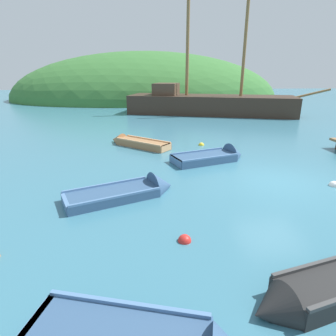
{
  "coord_description": "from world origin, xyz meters",
  "views": [
    {
      "loc": [
        -4.94,
        -9.5,
        3.89
      ],
      "look_at": [
        -4.01,
        0.87,
        0.34
      ],
      "focal_mm": 30.21,
      "sensor_mm": 36.0,
      "label": 1
    }
  ],
  "objects": [
    {
      "name": "rowboat_near_dock",
      "position": [
        -1.63,
        2.82,
        0.11
      ],
      "size": [
        3.75,
        2.33,
        1.21
      ],
      "rotation": [
        0.0,
        0.0,
        0.33
      ],
      "color": "#335175",
      "rests_on": "ground"
    },
    {
      "name": "ground_plane",
      "position": [
        0.0,
        0.0,
        0.0
      ],
      "size": [
        120.0,
        120.0,
        0.0
      ],
      "primitive_type": "plane",
      "color": "teal"
    },
    {
      "name": "rowboat_portside",
      "position": [
        -5.38,
        -0.8,
        0.08
      ],
      "size": [
        3.81,
        2.49,
        1.16
      ],
      "rotation": [
        0.0,
        0.0,
        0.39
      ],
      "color": "#335175",
      "rests_on": "ground"
    },
    {
      "name": "sailing_ship",
      "position": [
        1.46,
        17.94,
        0.65
      ],
      "size": [
        18.09,
        8.49,
        13.35
      ],
      "rotation": [
        0.0,
        0.0,
        -0.3
      ],
      "color": "#38281E",
      "rests_on": "ground"
    },
    {
      "name": "buoy_yellow",
      "position": [
        -1.71,
        5.67,
        0.0
      ],
      "size": [
        0.31,
        0.31,
        0.31
      ],
      "primitive_type": "sphere",
      "color": "yellow",
      "rests_on": "ground"
    },
    {
      "name": "buoy_white",
      "position": [
        1.87,
        -0.63,
        0.0
      ],
      "size": [
        0.35,
        0.35,
        0.35
      ],
      "primitive_type": "sphere",
      "color": "white",
      "rests_on": "ground"
    },
    {
      "name": "shore_hill",
      "position": [
        -4.27,
        35.19,
        0.0
      ],
      "size": [
        39.46,
        23.92,
        13.59
      ],
      "primitive_type": "ellipsoid",
      "color": "#387033",
      "rests_on": "ground"
    },
    {
      "name": "rowboat_outer_right",
      "position": [
        -1.84,
        -5.71,
        0.14
      ],
      "size": [
        3.16,
        1.61,
        0.86
      ],
      "rotation": [
        0.0,
        0.0,
        3.39
      ],
      "color": "black",
      "rests_on": "ground"
    },
    {
      "name": "rowboat_outer_left",
      "position": [
        -5.38,
        5.89,
        0.12
      ],
      "size": [
        3.56,
        3.24,
        0.88
      ],
      "rotation": [
        0.0,
        0.0,
        2.43
      ],
      "color": "#9E7047",
      "rests_on": "ground"
    },
    {
      "name": "buoy_red",
      "position": [
        -4.01,
        -3.64,
        0.0
      ],
      "size": [
        0.33,
        0.33,
        0.33
      ],
      "primitive_type": "sphere",
      "color": "red",
      "rests_on": "ground"
    }
  ]
}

